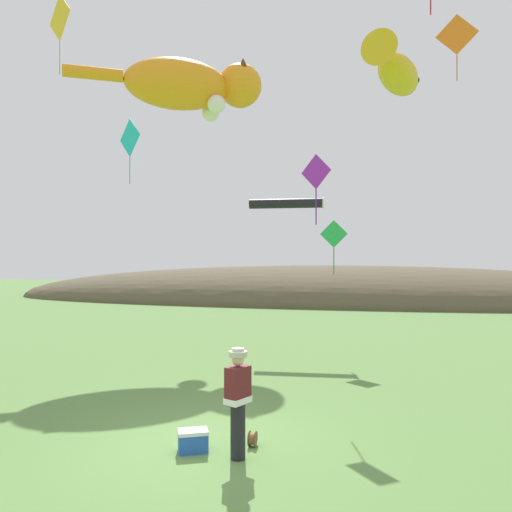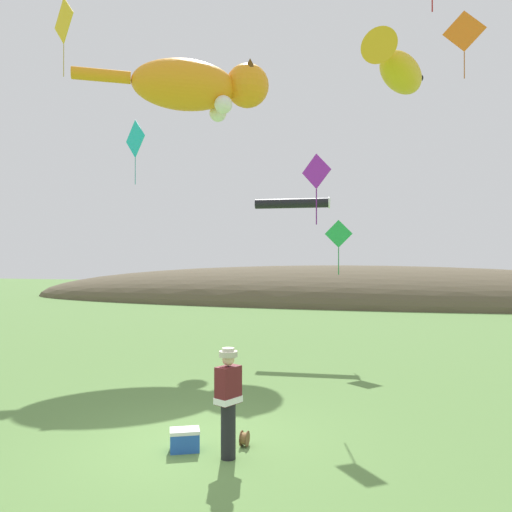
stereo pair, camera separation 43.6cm
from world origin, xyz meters
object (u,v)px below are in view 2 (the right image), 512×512
at_px(kite_fish_windsock, 398,69).
at_px(kite_tube_streamer, 293,203).
at_px(kite_diamond_gold, 64,21).
at_px(kite_diamond_teal, 135,139).
at_px(picnic_cooler, 185,440).
at_px(festival_attendant, 228,399).
at_px(kite_giant_cat, 198,87).
at_px(kite_diamond_violet, 316,172).
at_px(kite_diamond_green, 339,235).
at_px(kite_diamond_orange, 464,32).
at_px(kite_spool, 244,439).

height_order(kite_fish_windsock, kite_tube_streamer, kite_fish_windsock).
relative_size(kite_tube_streamer, kite_diamond_gold, 1.30).
height_order(kite_diamond_teal, kite_diamond_gold, kite_diamond_gold).
xyz_separation_m(picnic_cooler, kite_diamond_teal, (-4.93, 7.39, 7.06)).
distance_m(picnic_cooler, kite_fish_windsock, 10.61).
relative_size(festival_attendant, kite_giant_cat, 0.24).
height_order(picnic_cooler, kite_tube_streamer, kite_tube_streamer).
bearing_deg(picnic_cooler, kite_diamond_violet, 71.91).
relative_size(kite_fish_windsock, kite_diamond_gold, 1.58).
distance_m(kite_giant_cat, kite_tube_streamer, 6.83).
bearing_deg(kite_tube_streamer, kite_diamond_green, -43.57).
height_order(kite_diamond_teal, kite_diamond_green, kite_diamond_teal).
bearing_deg(festival_attendant, kite_diamond_teal, 127.38).
xyz_separation_m(kite_diamond_orange, kite_diamond_teal, (-10.71, -2.73, -3.59)).
distance_m(festival_attendant, kite_tube_streamer, 11.72).
bearing_deg(kite_diamond_orange, picnic_cooler, -119.72).
relative_size(festival_attendant, kite_fish_windsock, 0.51).
xyz_separation_m(kite_spool, kite_giant_cat, (-5.35, 11.46, 10.36)).
distance_m(festival_attendant, kite_fish_windsock, 9.85).
distance_m(kite_spool, kite_diamond_violet, 6.83).
bearing_deg(kite_diamond_orange, kite_tube_streamer, 174.28).
distance_m(kite_fish_windsock, kite_diamond_green, 5.52).
relative_size(kite_tube_streamer, kite_diamond_green, 1.56).
bearing_deg(kite_tube_streamer, festival_attendant, -84.90).
distance_m(picnic_cooler, kite_diamond_violet, 7.22).
bearing_deg(kite_diamond_teal, picnic_cooler, -56.27).
height_order(kite_giant_cat, kite_diamond_orange, kite_giant_cat).
xyz_separation_m(kite_giant_cat, kite_tube_streamer, (4.28, -1.19, -5.19)).
relative_size(festival_attendant, kite_tube_streamer, 0.62).
bearing_deg(kite_diamond_teal, kite_fish_windsock, -9.96).
distance_m(kite_fish_windsock, kite_diamond_gold, 9.17).
relative_size(kite_diamond_orange, kite_diamond_teal, 1.05).
relative_size(kite_diamond_green, kite_diamond_gold, 0.83).
distance_m(festival_attendant, kite_diamond_orange, 15.08).
distance_m(kite_giant_cat, kite_fish_windsock, 10.25).
distance_m(kite_diamond_violet, kite_diamond_teal, 7.24).
distance_m(festival_attendant, kite_diamond_gold, 11.49).
xyz_separation_m(kite_diamond_violet, kite_diamond_green, (0.15, 4.19, -1.37)).
bearing_deg(festival_attendant, kite_diamond_green, 84.32).
relative_size(picnic_cooler, kite_diamond_teal, 0.27).
bearing_deg(picnic_cooler, kite_fish_windsock, 58.96).
distance_m(kite_tube_streamer, kite_diamond_gold, 9.51).
xyz_separation_m(kite_tube_streamer, kite_diamond_green, (1.87, -1.78, -1.28)).
distance_m(kite_diamond_violet, kite_diamond_green, 4.41).
relative_size(picnic_cooler, kite_tube_streamer, 0.20).
distance_m(kite_tube_streamer, kite_diamond_green, 2.88).
bearing_deg(kite_diamond_teal, kite_tube_streamer, 34.90).
xyz_separation_m(festival_attendant, picnic_cooler, (-0.80, 0.12, -0.77)).
xyz_separation_m(kite_diamond_violet, kite_diamond_gold, (-6.86, -0.68, 4.35)).
bearing_deg(kite_diamond_gold, kite_tube_streamer, 52.30).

